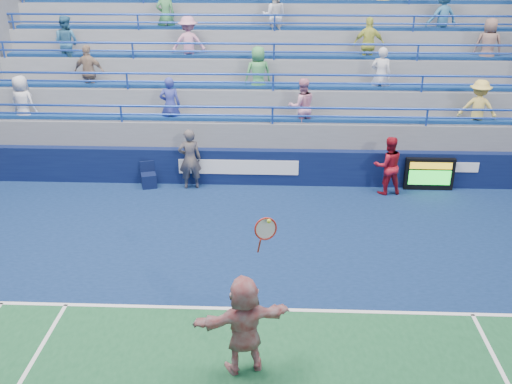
{
  "coord_description": "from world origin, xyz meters",
  "views": [
    {
      "loc": [
        0.17,
        -9.53,
        6.85
      ],
      "look_at": [
        -0.31,
        2.5,
        1.5
      ],
      "focal_mm": 40.0,
      "sensor_mm": 36.0,
      "label": 1
    }
  ],
  "objects_px": {
    "tennis_player": "(244,325)",
    "line_judge": "(190,159)",
    "judge_chair": "(149,179)",
    "ball_girl": "(388,166)",
    "serve_speed_board": "(429,174)"
  },
  "relations": [
    {
      "from": "tennis_player",
      "to": "line_judge",
      "type": "bearing_deg",
      "value": 104.86
    },
    {
      "from": "serve_speed_board",
      "to": "tennis_player",
      "type": "bearing_deg",
      "value": -122.15
    },
    {
      "from": "tennis_player",
      "to": "ball_girl",
      "type": "relative_size",
      "value": 1.69
    },
    {
      "from": "serve_speed_board",
      "to": "ball_girl",
      "type": "height_order",
      "value": "ball_girl"
    },
    {
      "from": "serve_speed_board",
      "to": "line_judge",
      "type": "xyz_separation_m",
      "value": [
        -7.08,
        -0.15,
        0.42
      ]
    },
    {
      "from": "line_judge",
      "to": "judge_chair",
      "type": "bearing_deg",
      "value": -12.11
    },
    {
      "from": "ball_girl",
      "to": "judge_chair",
      "type": "bearing_deg",
      "value": -11.87
    },
    {
      "from": "serve_speed_board",
      "to": "judge_chair",
      "type": "bearing_deg",
      "value": -179.09
    },
    {
      "from": "serve_speed_board",
      "to": "judge_chair",
      "type": "relative_size",
      "value": 1.86
    },
    {
      "from": "line_judge",
      "to": "ball_girl",
      "type": "height_order",
      "value": "line_judge"
    },
    {
      "from": "tennis_player",
      "to": "ball_girl",
      "type": "bearing_deg",
      "value": 64.17
    },
    {
      "from": "tennis_player",
      "to": "ball_girl",
      "type": "distance_m",
      "value": 8.51
    },
    {
      "from": "ball_girl",
      "to": "tennis_player",
      "type": "bearing_deg",
      "value": 53.71
    },
    {
      "from": "tennis_player",
      "to": "line_judge",
      "type": "xyz_separation_m",
      "value": [
        -2.07,
        7.81,
        0.0
      ]
    },
    {
      "from": "serve_speed_board",
      "to": "judge_chair",
      "type": "xyz_separation_m",
      "value": [
        -8.35,
        -0.13,
        -0.25
      ]
    }
  ]
}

